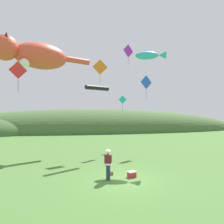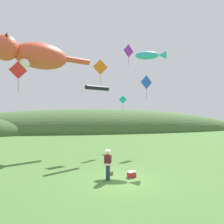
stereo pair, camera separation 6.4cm
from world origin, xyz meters
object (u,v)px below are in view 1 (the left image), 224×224
kite_tube_streamer (98,88)px  kite_diamond_red (18,70)px  kite_spool (112,173)px  picnic_cooler (132,174)px  kite_diamond_orange (100,67)px  kite_diamond_blue (146,82)px  festival_attendant (108,164)px  kite_diamond_teal (123,100)px  kite_fish_windsock (150,55)px  kite_diamond_violet (128,51)px  kite_giant_cat (34,55)px

kite_tube_streamer → kite_diamond_red: kite_diamond_red is taller
kite_spool → picnic_cooler: picnic_cooler is taller
kite_spool → kite_diamond_orange: bearing=89.4°
kite_diamond_orange → kite_diamond_blue: kite_diamond_orange is taller
festival_attendant → kite_diamond_blue: size_ratio=0.77×
picnic_cooler → kite_diamond_teal: bearing=81.1°
kite_tube_streamer → picnic_cooler: bearing=-74.9°
kite_fish_windsock → kite_diamond_blue: 3.86m
kite_diamond_red → kite_diamond_blue: size_ratio=0.92×
kite_spool → kite_fish_windsock: kite_fish_windsock is taller
kite_diamond_violet → kite_diamond_teal: kite_diamond_violet is taller
picnic_cooler → kite_tube_streamer: kite_tube_streamer is taller
kite_tube_streamer → kite_diamond_blue: kite_diamond_blue is taller
kite_tube_streamer → kite_diamond_blue: bearing=26.5°
kite_spool → kite_diamond_blue: (4.71, 7.55, 6.69)m
kite_fish_windsock → kite_diamond_red: bearing=-170.0°
kite_diamond_violet → kite_giant_cat: bearing=-161.3°
kite_fish_windsock → kite_diamond_teal: kite_fish_windsock is taller
kite_diamond_violet → kite_tube_streamer: bearing=-125.0°
picnic_cooler → kite_fish_windsock: size_ratio=0.22×
kite_diamond_orange → kite_fish_windsock: bearing=-40.8°
kite_diamond_blue → kite_diamond_teal: size_ratio=1.29×
picnic_cooler → kite_spool: bearing=149.5°
kite_spool → kite_diamond_blue: bearing=58.0°
festival_attendant → kite_fish_windsock: size_ratio=0.67×
festival_attendant → kite_diamond_orange: 11.26m
kite_tube_streamer → kite_diamond_red: 6.36m
kite_tube_streamer → kite_diamond_blue: 5.78m
festival_attendant → kite_diamond_blue: bearing=59.2°
kite_diamond_blue → kite_giant_cat: bearing=-179.8°
kite_fish_windsock → kite_diamond_red: size_ratio=1.26×
kite_diamond_red → kite_giant_cat: bearing=88.4°
kite_giant_cat → kite_fish_windsock: (10.01, -3.25, -0.41)m
kite_diamond_violet → kite_diamond_red: (-9.80, -8.31, -3.94)m
kite_fish_windsock → kite_diamond_teal: bearing=103.8°
kite_diamond_orange → kite_diamond_blue: bearing=-0.9°
kite_giant_cat → kite_diamond_teal: 9.79m
kite_diamond_red → festival_attendant: bearing=-30.7°
kite_spool → kite_giant_cat: kite_giant_cat is taller
kite_spool → kite_diamond_red: kite_diamond_red is taller
kite_fish_windsock → kite_diamond_violet: size_ratio=1.10×
kite_fish_windsock → kite_diamond_orange: kite_fish_windsock is taller
kite_tube_streamer → kite_diamond_teal: size_ratio=1.25×
picnic_cooler → kite_tube_streamer: bearing=105.1°
kite_diamond_red → kite_diamond_teal: (8.87, 7.01, -1.68)m
picnic_cooler → kite_diamond_orange: 11.58m
festival_attendant → kite_diamond_blue: 11.53m
kite_fish_windsock → kite_spool: bearing=-133.0°
festival_attendant → kite_fish_windsock: kite_fish_windsock is taller
kite_diamond_red → picnic_cooler: bearing=-23.2°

